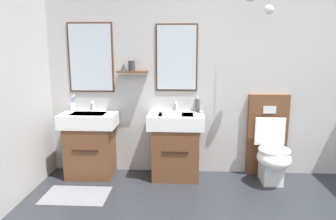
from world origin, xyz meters
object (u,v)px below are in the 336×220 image
(vanity_sink_right, at_px, (176,144))
(soap_dispenser, at_px, (197,105))
(toothbrush_cup, at_px, (73,106))
(folded_hand_towel, at_px, (172,114))
(vanity_sink_left, at_px, (91,143))
(toilet, at_px, (270,149))

(vanity_sink_right, xyz_separation_m, soap_dispenser, (0.26, 0.15, 0.45))
(toothbrush_cup, height_order, folded_hand_towel, toothbrush_cup)
(vanity_sink_left, height_order, toothbrush_cup, toothbrush_cup)
(toilet, distance_m, soap_dispenser, 1.00)
(toothbrush_cup, bearing_deg, folded_hand_towel, -11.98)
(vanity_sink_right, xyz_separation_m, folded_hand_towel, (-0.04, -0.12, 0.39))
(soap_dispenser, distance_m, folded_hand_towel, 0.41)
(vanity_sink_right, height_order, soap_dispenser, soap_dispenser)
(toothbrush_cup, relative_size, folded_hand_towel, 0.92)
(toilet, bearing_deg, soap_dispenser, 168.70)
(soap_dispenser, bearing_deg, toothbrush_cup, -179.63)
(vanity_sink_left, height_order, vanity_sink_right, same)
(vanity_sink_left, relative_size, toothbrush_cup, 3.84)
(vanity_sink_left, xyz_separation_m, folded_hand_towel, (1.00, -0.12, 0.39))
(vanity_sink_right, distance_m, toilet, 1.11)
(vanity_sink_right, height_order, folded_hand_towel, folded_hand_towel)
(vanity_sink_right, bearing_deg, soap_dispenser, 30.63)
(vanity_sink_left, xyz_separation_m, vanity_sink_right, (1.04, 0.00, 0.00))
(soap_dispenser, height_order, folded_hand_towel, soap_dispenser)
(soap_dispenser, bearing_deg, folded_hand_towel, -137.37)
(vanity_sink_left, distance_m, toilet, 2.15)
(vanity_sink_left, bearing_deg, soap_dispenser, 6.72)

